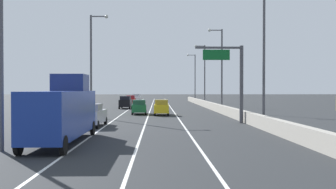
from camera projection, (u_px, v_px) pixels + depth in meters
ground_plane at (162, 107)px, 66.79m from camera, size 320.00×320.00×0.00m
lane_stripe_left at (128, 110)px, 57.65m from camera, size 0.16×130.00×0.00m
lane_stripe_center at (150, 110)px, 57.74m from camera, size 0.16×130.00×0.00m
lane_stripe_right at (173, 110)px, 57.84m from camera, size 0.16×130.00×0.00m
jersey_barrier_right at (232, 113)px, 43.02m from camera, size 0.60×120.00×1.10m
overhead_sign_gantry at (234, 74)px, 35.68m from camera, size 4.68×0.36×7.50m
lamp_post_right_second at (262, 51)px, 33.66m from camera, size 2.14×0.44×12.00m
lamp_post_right_third at (220, 65)px, 53.24m from camera, size 2.14×0.44×12.00m
lamp_post_right_fourth at (204, 71)px, 72.84m from camera, size 2.14×0.44×12.00m
lamp_post_right_fifth at (194, 75)px, 92.43m from camera, size 2.14×0.44×12.00m
lamp_post_left_near at (5, 24)px, 19.58m from camera, size 2.14×0.44×12.00m
lamp_post_left_mid at (93, 59)px, 43.11m from camera, size 2.14×0.44×12.00m
car_white_0 at (136, 98)px, 93.10m from camera, size 2.05×4.70×2.05m
car_red_1 at (131, 100)px, 79.27m from camera, size 1.95×4.68×1.93m
car_black_2 at (126, 102)px, 62.15m from camera, size 2.04×4.17×2.11m
car_yellow_3 at (162, 107)px, 46.62m from camera, size 1.93×4.27×1.95m
car_silver_4 at (92, 115)px, 32.46m from camera, size 1.99×4.78×2.02m
car_green_5 at (139, 107)px, 48.36m from camera, size 2.06×4.41×1.88m
box_truck at (63, 111)px, 22.55m from camera, size 2.47×9.53×4.28m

